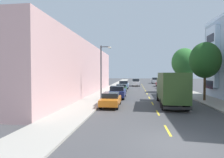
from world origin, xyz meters
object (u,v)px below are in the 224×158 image
(parked_suv_burgundy, at_px, (171,87))
(parked_pickup_sky, at_px, (124,85))
(street_tree_second, at_px, (205,60))
(parked_hatchback_red, at_px, (160,84))
(parked_pickup_navy, at_px, (118,92))
(parked_sedan_forest, at_px, (121,88))
(parked_sedan_charcoal, at_px, (164,85))
(parked_suv_silver, at_px, (155,80))
(moving_white_sedan, at_px, (136,82))
(street_lamp, at_px, (102,68))
(street_tree_third, at_px, (184,62))
(delivery_box_truck, at_px, (171,87))
(parked_sedan_orange, at_px, (111,99))

(parked_suv_burgundy, height_order, parked_pickup_sky, parked_suv_burgundy)
(street_tree_second, height_order, parked_hatchback_red, street_tree_second)
(street_tree_second, bearing_deg, parked_suv_burgundy, 100.06)
(parked_pickup_navy, bearing_deg, parked_sedan_forest, 90.85)
(parked_pickup_sky, xyz_separation_m, parked_pickup_navy, (0.15, -15.82, 0.00))
(parked_sedan_forest, height_order, parked_pickup_navy, parked_pickup_navy)
(parked_sedan_charcoal, distance_m, parked_suv_silver, 21.89)
(moving_white_sedan, bearing_deg, parked_hatchback_red, -7.15)
(street_tree_second, bearing_deg, moving_white_sedan, 107.66)
(parked_suv_silver, xyz_separation_m, parked_hatchback_red, (-0.20, -14.41, -0.23))
(parked_hatchback_red, bearing_deg, parked_pickup_navy, -110.17)
(street_lamp, distance_m, parked_sedan_forest, 11.29)
(parked_suv_silver, xyz_separation_m, parked_pickup_navy, (-8.80, -37.83, -0.16))
(moving_white_sedan, bearing_deg, street_tree_third, -62.94)
(delivery_box_truck, xyz_separation_m, parked_suv_silver, (2.70, 43.02, -0.98))
(parked_sedan_charcoal, bearing_deg, parked_suv_burgundy, -88.24)
(parked_sedan_forest, height_order, parked_hatchback_red, parked_hatchback_red)
(parked_suv_silver, xyz_separation_m, moving_white_sedan, (-6.29, -13.65, 0.00))
(parked_sedan_orange, bearing_deg, parked_sedan_forest, 90.02)
(street_tree_second, distance_m, moving_white_sedan, 27.32)
(parked_pickup_navy, bearing_deg, parked_suv_silver, 76.90)
(street_tree_third, distance_m, parked_pickup_sky, 14.04)
(parked_sedan_forest, xyz_separation_m, moving_white_sedan, (2.63, 16.39, 0.24))
(parked_hatchback_red, bearing_deg, delivery_box_truck, -95.00)
(parked_hatchback_red, bearing_deg, parked_pickup_sky, -139.04)
(street_lamp, bearing_deg, parked_pickup_navy, 60.76)
(street_tree_second, relative_size, street_lamp, 1.06)
(street_tree_third, distance_m, parked_sedan_forest, 11.75)
(street_tree_third, bearing_deg, moving_white_sedan, 117.06)
(parked_suv_burgundy, height_order, parked_sedan_forest, parked_suv_burgundy)
(street_lamp, xyz_separation_m, parked_pickup_sky, (1.49, 18.74, -3.17))
(parked_sedan_forest, bearing_deg, parked_sedan_orange, -89.98)
(parked_pickup_navy, relative_size, moving_white_sedan, 1.10)
(street_tree_third, xyz_separation_m, parked_suv_silver, (-1.91, 29.70, -4.31))
(street_tree_second, xyz_separation_m, moving_white_sedan, (-8.20, 25.75, -4.00))
(delivery_box_truck, bearing_deg, parked_sedan_charcoal, 83.42)
(parked_suv_burgundy, xyz_separation_m, parked_pickup_navy, (-8.73, -9.57, -0.16))
(parked_sedan_orange, distance_m, parked_pickup_sky, 22.29)
(parked_sedan_orange, height_order, parked_pickup_navy, parked_pickup_navy)
(parked_sedan_charcoal, height_order, parked_pickup_navy, parked_pickup_navy)
(street_tree_third, relative_size, street_lamp, 1.14)
(street_tree_third, bearing_deg, parked_sedan_charcoal, 105.53)
(parked_sedan_charcoal, bearing_deg, moving_white_sedan, 126.20)
(street_tree_third, height_order, parked_pickup_sky, street_tree_third)
(street_tree_third, xyz_separation_m, parked_pickup_sky, (-10.86, 7.69, -4.47))
(parked_hatchback_red, distance_m, parked_pickup_navy, 24.95)
(parked_pickup_navy, bearing_deg, parked_sedan_orange, -90.99)
(street_lamp, relative_size, parked_pickup_sky, 1.25)
(parked_pickup_sky, height_order, parked_hatchback_red, parked_pickup_sky)
(street_tree_second, height_order, parked_suv_burgundy, street_tree_second)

